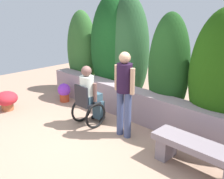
{
  "coord_description": "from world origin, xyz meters",
  "views": [
    {
      "loc": [
        3.63,
        -2.82,
        2.5
      ],
      "look_at": [
        0.03,
        0.8,
        0.85
      ],
      "focal_mm": 41.35,
      "sensor_mm": 36.0,
      "label": 1
    }
  ],
  "objects_px": {
    "stone_bench": "(198,153)",
    "flower_pot_terracotta_by_wall": "(64,92)",
    "flower_pot_red_accent": "(7,100)",
    "person_in_wheelchair": "(89,98)",
    "person_standing_companion": "(124,89)"
  },
  "relations": [
    {
      "from": "stone_bench",
      "to": "flower_pot_terracotta_by_wall",
      "type": "distance_m",
      "value": 4.12
    },
    {
      "from": "flower_pot_red_accent",
      "to": "person_in_wheelchair",
      "type": "bearing_deg",
      "value": 23.95
    },
    {
      "from": "flower_pot_red_accent",
      "to": "person_standing_companion",
      "type": "bearing_deg",
      "value": 19.67
    },
    {
      "from": "flower_pot_terracotta_by_wall",
      "to": "flower_pot_red_accent",
      "type": "xyz_separation_m",
      "value": [
        -0.51,
        -1.38,
        0.0
      ]
    },
    {
      "from": "stone_bench",
      "to": "flower_pot_terracotta_by_wall",
      "type": "relative_size",
      "value": 2.97
    },
    {
      "from": "stone_bench",
      "to": "flower_pot_red_accent",
      "type": "xyz_separation_m",
      "value": [
        -4.62,
        -1.01,
        -0.05
      ]
    },
    {
      "from": "person_standing_companion",
      "to": "flower_pot_red_accent",
      "type": "height_order",
      "value": "person_standing_companion"
    },
    {
      "from": "stone_bench",
      "to": "person_in_wheelchair",
      "type": "relative_size",
      "value": 1.13
    },
    {
      "from": "flower_pot_red_accent",
      "to": "flower_pot_terracotta_by_wall",
      "type": "bearing_deg",
      "value": 69.66
    },
    {
      "from": "stone_bench",
      "to": "flower_pot_terracotta_by_wall",
      "type": "height_order",
      "value": "flower_pot_terracotta_by_wall"
    },
    {
      "from": "stone_bench",
      "to": "person_standing_companion",
      "type": "xyz_separation_m",
      "value": [
        -1.62,
        0.06,
        0.66
      ]
    },
    {
      "from": "person_in_wheelchair",
      "to": "flower_pot_red_accent",
      "type": "bearing_deg",
      "value": -149.37
    },
    {
      "from": "person_in_wheelchair",
      "to": "person_standing_companion",
      "type": "relative_size",
      "value": 0.78
    },
    {
      "from": "person_in_wheelchair",
      "to": "person_standing_companion",
      "type": "bearing_deg",
      "value": 15.38
    },
    {
      "from": "person_in_wheelchair",
      "to": "flower_pot_terracotta_by_wall",
      "type": "distance_m",
      "value": 1.69
    }
  ]
}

